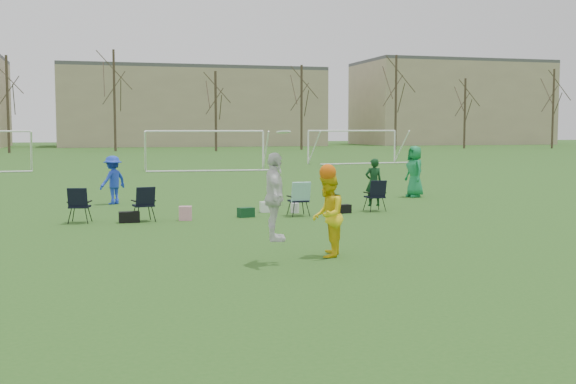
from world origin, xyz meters
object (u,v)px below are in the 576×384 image
object	(u,v)px
fielder_green_far	(415,171)
goal_right	(353,137)
fielder_blue	(113,180)
goal_mid	(205,139)
center_contest	(305,207)

from	to	relation	value
fielder_green_far	goal_right	world-z (taller)	goal_right
fielder_blue	fielder_green_far	distance (m)	10.98
fielder_green_far	goal_mid	size ratio (longest dim) A/B	0.26
fielder_blue	fielder_green_far	world-z (taller)	fielder_green_far
center_contest	goal_right	distance (m)	40.08
fielder_blue	center_contest	distance (m)	12.15
center_contest	goal_mid	xyz separation A→B (m)	(2.96, 31.17, 0.88)
center_contest	goal_mid	size ratio (longest dim) A/B	0.34
fielder_blue	goal_mid	xyz separation A→B (m)	(6.23, 19.47, 1.10)
goal_mid	fielder_green_far	bearing A→B (deg)	-72.54
goal_right	center_contest	bearing A→B (deg)	-119.93
fielder_blue	fielder_green_far	size ratio (longest dim) A/B	0.86
goal_mid	fielder_blue	bearing A→B (deg)	-103.74
fielder_green_far	goal_mid	xyz separation A→B (m)	(-4.75, 19.84, 0.97)
goal_mid	goal_right	size ratio (longest dim) A/B	1.01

